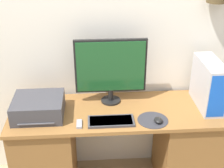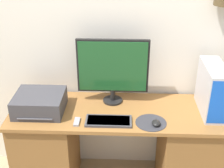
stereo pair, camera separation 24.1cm
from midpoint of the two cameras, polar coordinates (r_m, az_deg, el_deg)
name	(u,v)px [view 1 (the left image)]	position (r m, az deg, el deg)	size (l,w,h in m)	color
wall_back	(115,31)	(2.61, -2.17, 9.70)	(6.40, 0.20, 2.70)	silver
desk	(117,148)	(2.75, -1.59, -11.67)	(1.74, 0.60, 0.79)	brown
monitor	(111,68)	(2.51, -2.99, 2.86)	(0.58, 0.16, 0.55)	black
keyboard	(111,121)	(2.38, -3.10, -6.87)	(0.35, 0.16, 0.02)	#3D3D42
mousepad	(153,120)	(2.41, 4.64, -6.68)	(0.24, 0.24, 0.00)	#2D2D33
mouse	(158,120)	(2.38, 5.59, -6.69)	(0.06, 0.08, 0.03)	black
computer_tower	(208,84)	(2.58, 14.71, -0.11)	(0.15, 0.42, 0.39)	#B2B2B7
printer	(39,107)	(2.52, -15.98, -4.17)	(0.39, 0.35, 0.15)	#38383D
remote_control	(79,124)	(2.38, -8.92, -7.32)	(0.04, 0.11, 0.02)	gray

